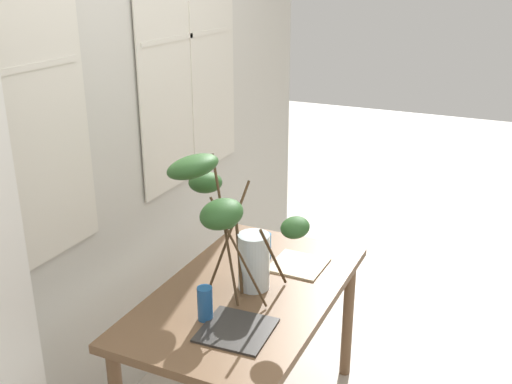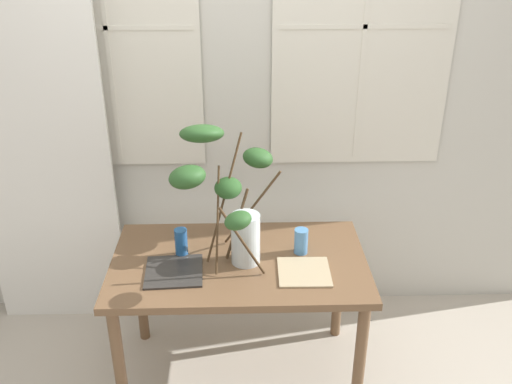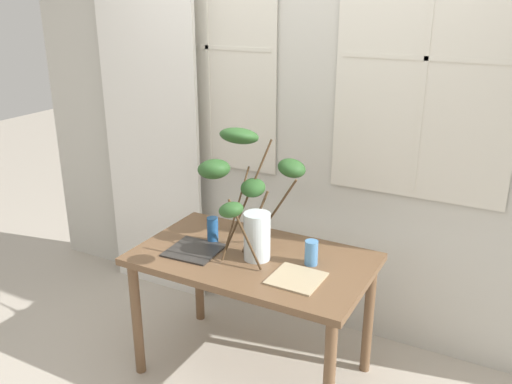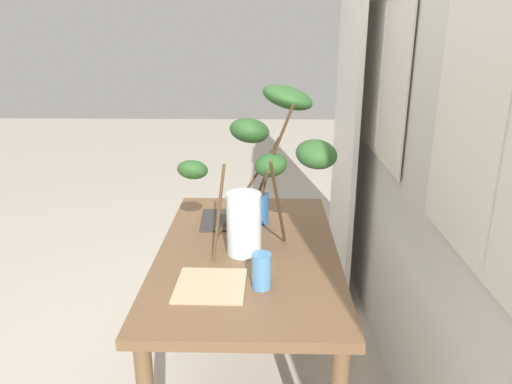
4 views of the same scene
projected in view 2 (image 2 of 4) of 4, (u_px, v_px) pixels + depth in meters
ground at (241, 372)px, 3.12m from camera, size 14.00×14.00×0.00m
back_wall_with_windows at (237, 95)px, 3.16m from camera, size 4.27×0.14×2.70m
curtain_sheer_side at (38, 142)px, 3.07m from camera, size 0.77×0.03×2.33m
dining_table at (239, 276)px, 2.83m from camera, size 1.27×0.74×0.74m
vase_with_branches at (227, 192)px, 2.69m from camera, size 0.54×0.65×0.69m
drinking_glass_blue_left at (181, 242)px, 2.80m from camera, size 0.06×0.06×0.15m
drinking_glass_blue_right at (301, 241)px, 2.82m from camera, size 0.07×0.07×0.13m
plate_square_left at (174, 271)px, 2.69m from camera, size 0.29×0.29×0.01m
plate_square_right at (304, 272)px, 2.69m from camera, size 0.25×0.25×0.01m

